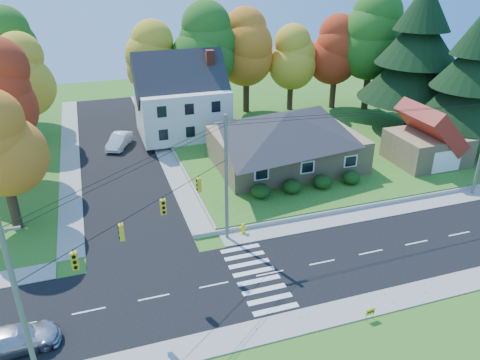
{
  "coord_description": "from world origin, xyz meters",
  "views": [
    {
      "loc": [
        -10.22,
        -24.2,
        19.81
      ],
      "look_at": [
        0.48,
        8.0,
        3.42
      ],
      "focal_mm": 35.0,
      "sensor_mm": 36.0,
      "label": 1
    }
  ],
  "objects_px": {
    "white_car": "(119,141)",
    "fire_hydrant": "(243,229)",
    "ranch_house": "(286,138)",
    "silver_sedan": "(14,339)"
  },
  "relations": [
    {
      "from": "white_car",
      "to": "fire_hydrant",
      "type": "relative_size",
      "value": 5.15
    },
    {
      "from": "ranch_house",
      "to": "white_car",
      "type": "relative_size",
      "value": 3.07
    },
    {
      "from": "silver_sedan",
      "to": "fire_hydrant",
      "type": "xyz_separation_m",
      "value": [
        15.79,
        7.35,
        -0.28
      ]
    },
    {
      "from": "silver_sedan",
      "to": "white_car",
      "type": "distance_m",
      "value": 30.25
    },
    {
      "from": "white_car",
      "to": "fire_hydrant",
      "type": "height_order",
      "value": "white_car"
    },
    {
      "from": "ranch_house",
      "to": "silver_sedan",
      "type": "height_order",
      "value": "ranch_house"
    },
    {
      "from": "ranch_house",
      "to": "fire_hydrant",
      "type": "height_order",
      "value": "ranch_house"
    },
    {
      "from": "silver_sedan",
      "to": "white_car",
      "type": "xyz_separation_m",
      "value": [
        8.33,
        29.08,
        0.08
      ]
    },
    {
      "from": "white_car",
      "to": "fire_hydrant",
      "type": "distance_m",
      "value": 22.98
    },
    {
      "from": "silver_sedan",
      "to": "white_car",
      "type": "height_order",
      "value": "white_car"
    }
  ]
}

